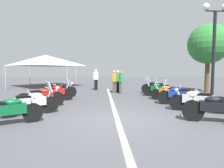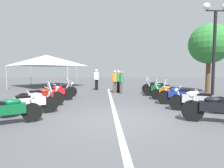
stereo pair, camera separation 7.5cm
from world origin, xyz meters
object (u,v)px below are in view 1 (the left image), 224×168
motorcycle_right_row_4 (159,89)px  event_tent (46,60)px  motorcycle_left_row_0 (7,111)px  motorcycle_right_row_3 (169,92)px  motorcycle_left_row_3 (54,92)px  street_lamp_twin_globe (214,36)px  motorcycle_left_row_4 (60,90)px  bystander_3 (118,80)px  traffic_cone_0 (195,95)px  roadside_tree_0 (208,44)px  motorcycle_right_row_1 (197,100)px  motorcycle_left_row_1 (31,102)px  bystander_0 (121,81)px  motorcycle_right_row_5 (155,87)px  bystander_4 (114,80)px  bystander_1 (96,78)px  motorcycle_left_row_2 (41,97)px  motorcycle_right_row_0 (219,108)px  motorcycle_right_row_2 (179,95)px

motorcycle_right_row_4 → event_tent: 12.17m
motorcycle_left_row_0 → motorcycle_right_row_3: bearing=3.5°
motorcycle_left_row_3 → street_lamp_twin_globe: bearing=-37.9°
motorcycle_left_row_0 → motorcycle_left_row_4: (5.65, -0.24, 0.01)m
bystander_3 → street_lamp_twin_globe: bearing=162.4°
traffic_cone_0 → roadside_tree_0: bearing=-38.6°
motorcycle_right_row_1 → motorcycle_left_row_1: bearing=27.9°
roadside_tree_0 → motorcycle_right_row_3: bearing=129.4°
motorcycle_left_row_4 → bystander_0: size_ratio=1.25×
motorcycle_left_row_4 → motorcycle_right_row_5: bearing=-13.1°
motorcycle_left_row_3 → motorcycle_right_row_4: bearing=-14.0°
motorcycle_left_row_1 → motorcycle_right_row_5: (5.75, -6.35, 0.01)m
bystander_3 → bystander_4: bearing=70.3°
motorcycle_left_row_0 → event_tent: (13.23, 2.88, 2.20)m
bystander_0 → bystander_4: bystander_4 is taller
bystander_1 → motorcycle_left_row_4: bearing=109.5°
traffic_cone_0 → motorcycle_left_row_2: bearing=101.4°
motorcycle_left_row_1 → bystander_0: size_ratio=1.16×
motorcycle_left_row_1 → event_tent: event_tent is taller
motorcycle_left_row_4 → motorcycle_right_row_4: 6.19m
event_tent → motorcycle_left_row_0: bearing=-167.7°
motorcycle_right_row_0 → motorcycle_right_row_4: motorcycle_right_row_4 is taller
motorcycle_left_row_4 → motorcycle_right_row_4: size_ratio=0.98×
motorcycle_left_row_2 → traffic_cone_0: motorcycle_left_row_2 is taller
motorcycle_left_row_2 → motorcycle_left_row_4: bearing=62.6°
motorcycle_left_row_4 → roadside_tree_0: 10.99m
motorcycle_right_row_3 → motorcycle_right_row_1: bearing=124.4°
motorcycle_right_row_2 → motorcycle_right_row_4: (2.84, 0.03, -0.01)m
event_tent → roadside_tree_0: bearing=-112.8°
motorcycle_right_row_1 → roadside_tree_0: (6.10, -4.02, 3.10)m
bystander_0 → motorcycle_left_row_1: bearing=64.7°
motorcycle_left_row_2 → traffic_cone_0: 8.06m
bystander_1 → motorcycle_left_row_3: bearing=116.1°
motorcycle_left_row_0 → motorcycle_right_row_2: motorcycle_right_row_2 is taller
motorcycle_right_row_2 → bystander_1: size_ratio=1.12×
motorcycle_left_row_0 → traffic_cone_0: motorcycle_left_row_0 is taller
motorcycle_left_row_0 → bystander_1: 9.95m
motorcycle_right_row_5 → bystander_4: size_ratio=1.17×
motorcycle_left_row_4 → motorcycle_left_row_3: bearing=-114.0°
motorcycle_left_row_2 → street_lamp_twin_globe: 8.38m
motorcycle_right_row_0 → bystander_0: (7.31, 2.30, 0.45)m
traffic_cone_0 → bystander_3: 5.48m
motorcycle_left_row_2 → motorcycle_right_row_2: 6.35m
motorcycle_right_row_1 → bystander_4: size_ratio=1.22×
bystander_3 → motorcycle_left_row_0: bearing=98.0°
motorcycle_right_row_2 → motorcycle_right_row_3: size_ratio=1.09×
motorcycle_right_row_5 → bystander_3: bystander_3 is taller
motorcycle_left_row_2 → motorcycle_right_row_5: size_ratio=1.00×
motorcycle_right_row_3 → motorcycle_right_row_4: bearing=-58.8°
motorcycle_left_row_0 → bystander_3: 8.94m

